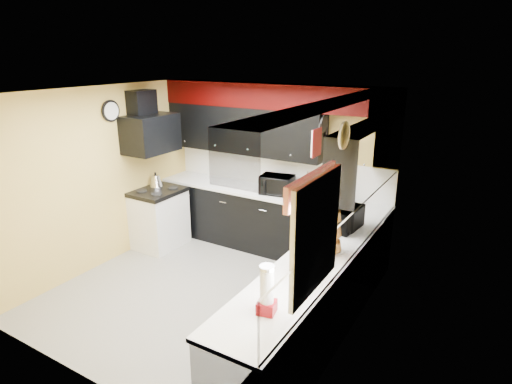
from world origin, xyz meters
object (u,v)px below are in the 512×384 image
Objects in this scene: knife_block at (339,195)px; toaster_oven at (277,185)px; microwave at (344,218)px; utensil_crock at (309,193)px; kettle at (156,181)px.

toaster_oven is at bearing -168.21° from knife_block.
knife_block is (-0.36, 0.82, -0.01)m from microwave.
knife_block is at bearing 1.47° from utensil_crock.
knife_block is at bearing 13.48° from kettle.
utensil_crock is 0.63× the size of knife_block.
utensil_crock is 0.78× the size of kettle.
toaster_oven is 0.50m from utensil_crock.
utensil_crock is at bearing -171.01° from knife_block.
knife_block is 1.25× the size of kettle.
microwave is 3.12m from kettle.
utensil_crock is (-0.80, 0.81, -0.06)m from microwave.
utensil_crock is 2.40m from kettle.
microwave reaches higher than knife_block.
utensil_crock is (0.49, 0.06, -0.06)m from toaster_oven.
utensil_crock is at bearing -2.42° from toaster_oven.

